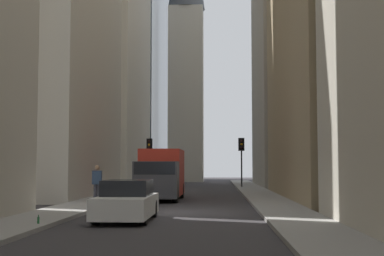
{
  "coord_description": "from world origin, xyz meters",
  "views": [
    {
      "loc": [
        -22.82,
        -1.75,
        1.91
      ],
      "look_at": [
        14.14,
        -0.05,
        4.49
      ],
      "focal_mm": 50.96,
      "sensor_mm": 36.0,
      "label": 1
    }
  ],
  "objects": [
    {
      "name": "church_spire",
      "position": [
        43.28,
        1.99,
        19.2
      ],
      "size": [
        4.58,
        4.58,
        36.67
      ],
      "color": "beige",
      "rests_on": "ground_plane"
    },
    {
      "name": "building_left_far",
      "position": [
        29.06,
        -10.6,
        11.94
      ],
      "size": [
        15.42,
        10.0,
        23.89
      ],
      "color": "#A8A091",
      "rests_on": "ground_plane"
    },
    {
      "name": "building_right_far",
      "position": [
        28.89,
        10.6,
        16.62
      ],
      "size": [
        15.38,
        10.5,
        33.21
      ],
      "color": "beige",
      "rests_on": "ground_plane"
    },
    {
      "name": "sidewalk_left",
      "position": [
        0.0,
        -4.5,
        0.07
      ],
      "size": [
        90.0,
        2.2,
        0.14
      ],
      "primitive_type": "cube",
      "color": "gray",
      "rests_on": "ground_plane"
    },
    {
      "name": "traffic_light_far_junction",
      "position": [
        24.26,
        4.14,
        3.19
      ],
      "size": [
        0.43,
        0.52,
        4.16
      ],
      "color": "black",
      "rests_on": "sidewalk_right"
    },
    {
      "name": "discarded_bottle",
      "position": [
        -6.17,
        3.75,
        0.25
      ],
      "size": [
        0.07,
        0.07,
        0.27
      ],
      "color": "#236033",
      "rests_on": "sidewalk_right"
    },
    {
      "name": "sedan_white",
      "position": [
        -3.84,
        1.4,
        0.66
      ],
      "size": [
        4.3,
        1.78,
        1.42
      ],
      "color": "silver",
      "rests_on": "ground_plane"
    },
    {
      "name": "delivery_truck",
      "position": [
        7.74,
        1.4,
        1.46
      ],
      "size": [
        6.46,
        2.25,
        2.84
      ],
      "color": "red",
      "rests_on": "ground_plane"
    },
    {
      "name": "sidewalk_right",
      "position": [
        0.0,
        4.5,
        0.07
      ],
      "size": [
        90.0,
        2.2,
        0.14
      ],
      "primitive_type": "cube",
      "color": "gray",
      "rests_on": "ground_plane"
    },
    {
      "name": "ground_plane",
      "position": [
        0.0,
        0.0,
        0.0
      ],
      "size": [
        135.0,
        135.0,
        0.0
      ],
      "primitive_type": "plane",
      "color": "#302D30"
    },
    {
      "name": "traffic_light_midblock",
      "position": [
        23.48,
        -3.83,
        3.19
      ],
      "size": [
        0.43,
        0.52,
        4.15
      ],
      "color": "black",
      "rests_on": "sidewalk_left"
    },
    {
      "name": "pedestrian",
      "position": [
        3.27,
        4.03,
        1.13
      ],
      "size": [
        0.26,
        0.44,
        1.8
      ],
      "color": "#33333D",
      "rests_on": "sidewalk_right"
    }
  ]
}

